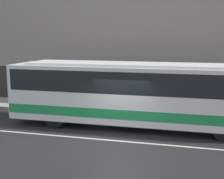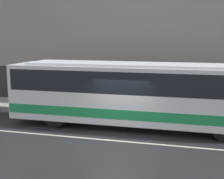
% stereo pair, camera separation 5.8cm
% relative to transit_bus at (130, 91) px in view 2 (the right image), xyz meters
% --- Properties ---
extents(ground_plane, '(60.00, 60.00, 0.00)m').
position_rel_transit_bus_xyz_m(ground_plane, '(-0.14, -2.26, -1.77)').
color(ground_plane, '#262628').
extents(sidewalk, '(60.00, 2.70, 0.14)m').
position_rel_transit_bus_xyz_m(sidewalk, '(-0.14, 3.09, -1.70)').
color(sidewalk, '#A09E99').
rests_on(sidewalk, ground_plane).
extents(building_facade, '(60.00, 0.35, 9.47)m').
position_rel_transit_bus_xyz_m(building_facade, '(-0.14, 4.58, 2.79)').
color(building_facade, gray).
rests_on(building_facade, ground_plane).
extents(lane_stripe, '(54.00, 0.14, 0.01)m').
position_rel_transit_bus_xyz_m(lane_stripe, '(-0.14, -2.26, -1.77)').
color(lane_stripe, beige).
rests_on(lane_stripe, ground_plane).
extents(transit_bus, '(11.85, 2.57, 3.14)m').
position_rel_transit_bus_xyz_m(transit_bus, '(0.00, 0.00, 0.00)').
color(transit_bus, white).
rests_on(transit_bus, ground_plane).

